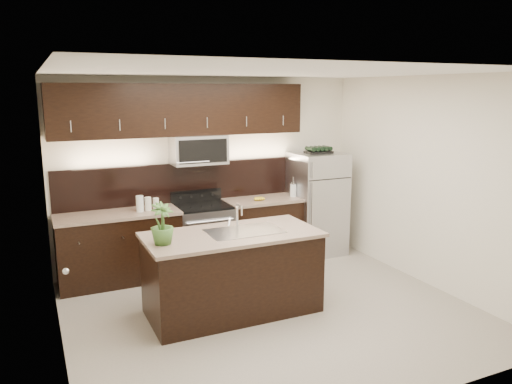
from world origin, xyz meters
The scene contains 12 objects.
ground centered at (0.00, 0.00, 0.00)m, with size 4.50×4.50×0.00m, color gray.
room_walls centered at (-0.11, -0.04, 1.70)m, with size 4.52×4.02×2.71m.
counter_run centered at (-0.46, 1.69, 0.47)m, with size 3.51×0.65×0.94m.
upper_fixtures centered at (-0.43, 1.84, 2.14)m, with size 3.49×0.40×1.66m.
island centered at (-0.40, 0.20, 0.47)m, with size 1.96×0.96×0.94m.
sink_faucet centered at (-0.25, 0.21, 0.96)m, with size 0.84×0.50×0.28m.
refrigerator centered at (1.60, 1.63, 0.79)m, with size 0.76×0.69×1.58m, color #B2B2B7.
wine_rack centered at (1.60, 1.63, 1.62)m, with size 0.39×0.24×0.09m.
plant centered at (-1.21, 0.12, 1.16)m, with size 0.24×0.24×0.44m, color #386026.
canisters centered at (-1.04, 1.66, 1.03)m, with size 0.31×0.14×0.21m.
french_press centered at (1.17, 1.64, 1.05)m, with size 0.10×0.10×0.28m.
bananas centered at (0.54, 1.61, 0.97)m, with size 0.17×0.13×0.05m, color gold.
Camera 1 is at (-2.41, -4.80, 2.51)m, focal length 35.00 mm.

